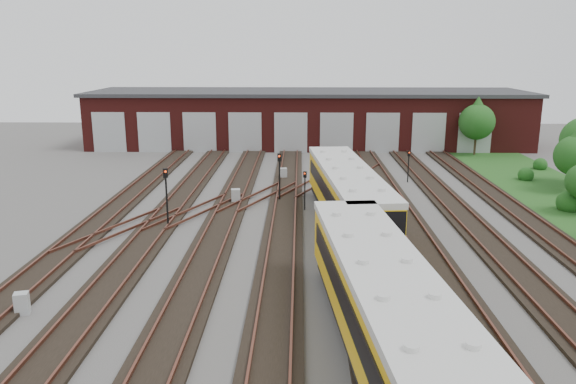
{
  "coord_description": "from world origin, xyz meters",
  "views": [
    {
      "loc": [
        -0.99,
        -27.0,
        10.92
      ],
      "look_at": [
        -1.75,
        8.3,
        2.0
      ],
      "focal_mm": 35.0,
      "sensor_mm": 36.0,
      "label": 1
    }
  ],
  "objects": [
    {
      "name": "track_network",
      "position": [
        -0.17,
        0.59,
        0.11
      ],
      "size": [
        30.4,
        70.0,
        0.33
      ],
      "color": "black",
      "rests_on": "ground"
    },
    {
      "name": "signal_mast_3",
      "position": [
        8.23,
        19.85,
        1.76
      ],
      "size": [
        0.23,
        0.22,
        2.73
      ],
      "rotation": [
        0.0,
        0.0,
        -0.0
      ],
      "color": "black",
      "rests_on": "ground"
    },
    {
      "name": "tree_1",
      "position": [
        20.45,
        16.53,
        3.35
      ],
      "size": [
        3.15,
        3.15,
        5.21
      ],
      "color": "#342517",
      "rests_on": "ground"
    },
    {
      "name": "signal_mast_1",
      "position": [
        -0.63,
        11.06,
        1.78
      ],
      "size": [
        0.24,
        0.23,
        2.78
      ],
      "rotation": [
        0.0,
        0.0,
        -0.2
      ],
      "color": "black",
      "rests_on": "ground"
    },
    {
      "name": "tree_0",
      "position": [
        17.82,
        32.99,
        4.02
      ],
      "size": [
        3.78,
        3.78,
        6.26
      ],
      "color": "#342517",
      "rests_on": "ground"
    },
    {
      "name": "bush_1",
      "position": [
        18.6,
        20.84,
        0.67
      ],
      "size": [
        1.33,
        1.33,
        1.33
      ],
      "primitive_type": "sphere",
      "color": "#1A4313",
      "rests_on": "ground"
    },
    {
      "name": "relay_cabinet_2",
      "position": [
        -5.68,
        12.71,
        0.54
      ],
      "size": [
        0.71,
        0.62,
        1.08
      ],
      "primitive_type": "cube",
      "rotation": [
        0.0,
        0.0,
        0.13
      ],
      "color": "#A9ACAE",
      "rests_on": "ground"
    },
    {
      "name": "signal_mast_2",
      "position": [
        -2.48,
        13.3,
        2.32
      ],
      "size": [
        0.3,
        0.28,
        3.62
      ],
      "rotation": [
        0.0,
        0.0,
        -0.1
      ],
      "color": "black",
      "rests_on": "ground"
    },
    {
      "name": "relay_cabinet_4",
      "position": [
        5.08,
        5.88,
        0.57
      ],
      "size": [
        0.84,
        0.78,
        1.13
      ],
      "primitive_type": "cube",
      "rotation": [
        0.0,
        0.0,
        0.38
      ],
      "color": "#A9ACAE",
      "rests_on": "ground"
    },
    {
      "name": "bush_2",
      "position": [
        21.73,
        25.43,
        0.65
      ],
      "size": [
        1.29,
        1.29,
        1.29
      ],
      "primitive_type": "sphere",
      "color": "#1A4313",
      "rests_on": "ground"
    },
    {
      "name": "metro_train",
      "position": [
        2.0,
        -8.66,
        2.09
      ],
      "size": [
        4.57,
        48.84,
        3.44
      ],
      "rotation": [
        0.0,
        0.0,
        0.1
      ],
      "color": "black",
      "rests_on": "ground"
    },
    {
      "name": "relay_cabinet_1",
      "position": [
        -2.41,
        20.88,
        0.49
      ],
      "size": [
        0.65,
        0.56,
        0.97
      ],
      "primitive_type": "cube",
      "rotation": [
        0.0,
        0.0,
        0.14
      ],
      "color": "#A9ACAE",
      "rests_on": "ground"
    },
    {
      "name": "signal_mast_0",
      "position": [
        -9.29,
        6.64,
        2.46
      ],
      "size": [
        0.33,
        0.31,
        3.87
      ],
      "rotation": [
        0.0,
        0.0,
        0.31
      ],
      "color": "black",
      "rests_on": "ground"
    },
    {
      "name": "bush_0",
      "position": [
        17.88,
        11.3,
        0.85
      ],
      "size": [
        1.69,
        1.69,
        1.69
      ],
      "primitive_type": "sphere",
      "color": "#1A4313",
      "rests_on": "ground"
    },
    {
      "name": "relay_cabinet_0",
      "position": [
        -12.78,
        -5.3,
        0.48
      ],
      "size": [
        0.69,
        0.62,
        0.96
      ],
      "primitive_type": "cube",
      "rotation": [
        0.0,
        0.0,
        0.27
      ],
      "color": "#A9ACAE",
      "rests_on": "ground"
    },
    {
      "name": "ground",
      "position": [
        0.0,
        0.0,
        0.0
      ],
      "size": [
        120.0,
        120.0,
        0.0
      ],
      "primitive_type": "plane",
      "color": "#474441",
      "rests_on": "ground"
    },
    {
      "name": "maintenance_shed",
      "position": [
        -0.01,
        39.97,
        3.2
      ],
      "size": [
        51.0,
        12.5,
        6.35
      ],
      "color": "#531614",
      "rests_on": "ground"
    },
    {
      "name": "relay_cabinet_3",
      "position": [
        4.12,
        21.88,
        0.52
      ],
      "size": [
        0.77,
        0.71,
        1.04
      ],
      "primitive_type": "cube",
      "rotation": [
        0.0,
        0.0,
        0.37
      ],
      "color": "#A9ACAE",
      "rests_on": "ground"
    }
  ]
}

